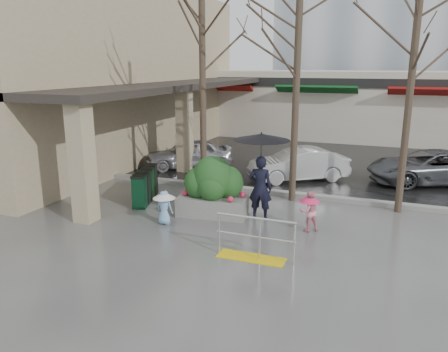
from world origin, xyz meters
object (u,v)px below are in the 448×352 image
Objects in this scene: tree_west at (202,43)px; car_a at (189,154)px; tree_midwest at (298,36)px; news_boxes at (145,185)px; handrail at (254,244)px; tree_mideast at (415,47)px; child_pink at (309,209)px; child_blue at (164,203)px; car_b at (298,164)px; car_c at (429,167)px; woman at (261,165)px; planter at (213,187)px.

car_a is (-2.04, 3.02, -4.45)m from tree_west.
news_boxes is (-4.50, -1.83, -4.70)m from tree_midwest.
tree_midwest is at bearing 5.38° from news_boxes.
car_a is at bearing 124.05° from tree_west.
tree_midwest is (-0.16, 4.80, 4.86)m from handrail.
child_pink is (-2.28, -2.57, -4.24)m from tree_mideast.
handrail is 2.40m from child_pink.
handrail is 6.83m from tree_midwest.
handrail is 1.71× the size of child_pink.
child_blue is (0.33, -3.52, -4.47)m from tree_west.
tree_midwest is 1.08× the size of tree_mideast.
tree_west is 3.49× the size of news_boxes.
tree_west is 1.84× the size of car_a.
car_b is at bearing 93.92° from handrail.
tree_midwest is at bearing -25.53° from car_b.
car_c is at bearing 72.94° from car_b.
woman is at bearing -102.49° from tree_midwest.
tree_mideast reaches higher than news_boxes.
planter is 0.57× the size of car_b.
tree_midwest reaches higher than handrail.
tree_midwest is 5.29m from planter.
car_a and car_c have the same top height.
tree_midwest is at bearing 180.00° from tree_mideast.
tree_midwest is at bearing -105.33° from woman.
woman is 0.56× the size of car_c.
planter is at bearing 2.54° from woman.
car_a is 0.82× the size of car_c.
planter is at bearing -156.19° from tree_mideast.
woman is 1.60m from planter.
child_pink is 5.37m from car_b.
tree_west is at bearing -84.18° from child_blue.
child_pink is at bearing -24.42° from news_boxes.
woman reaches higher than handrail.
tree_mideast reaches higher than child_pink.
handrail is at bearing 100.73° from woman.
child_pink is at bearing 68.95° from handrail.
tree_midwest reaches higher than child_pink.
car_a reaches higher than child_blue.
news_boxes is at bearing -81.32° from car_c.
child_pink is 8.39m from car_a.
handrail is 0.42× the size of car_c.
woman reaches higher than car_a.
handrail is at bearing -50.85° from planter.
tree_midwest is 7.09× the size of child_blue.
car_c is (4.84, 6.13, -0.98)m from woman.
tree_west reaches higher than woman.
tree_midwest is at bearing -128.77° from child_blue.
tree_west is (-3.36, 4.80, 4.71)m from handrail.
car_b is (-0.51, 7.42, 0.25)m from handrail.
child_blue is at bearing -68.53° from car_c.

